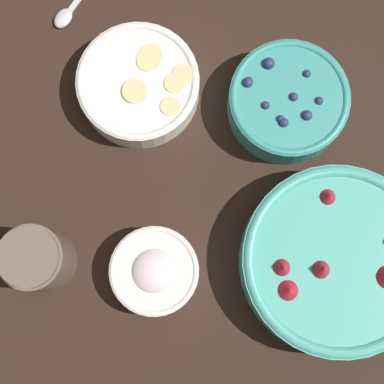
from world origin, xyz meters
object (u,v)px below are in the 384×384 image
Objects in this scene: bowl_blueberries at (288,102)px; bowl_strawberries at (336,261)px; bowl_bananas at (139,85)px; bowl_cream at (157,272)px; jar_chocolate at (39,259)px.

bowl_strawberries is at bearing 33.34° from bowl_blueberries.
bowl_strawberries is 0.35m from bowl_bananas.
bowl_blueberries is (-0.18, -0.12, -0.01)m from bowl_strawberries.
bowl_strawberries is at bearing 65.71° from bowl_bananas.
bowl_strawberries reaches higher than bowl_bananas.
bowl_cream is at bearing 24.74° from bowl_bananas.
bowl_strawberries is 0.37m from jar_chocolate.
bowl_cream is at bearing -18.73° from bowl_blueberries.
bowl_bananas is 1.52× the size of jar_chocolate.
bowl_blueberries is at bearing -146.66° from bowl_strawberries.
jar_chocolate is (0.26, -0.04, 0.02)m from bowl_bananas.
bowl_cream is (0.27, -0.09, -0.01)m from bowl_blueberries.
jar_chocolate reaches higher than bowl_blueberries.
bowl_strawberries is 0.22m from bowl_blueberries.
jar_chocolate is at bearing -8.47° from bowl_bananas.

